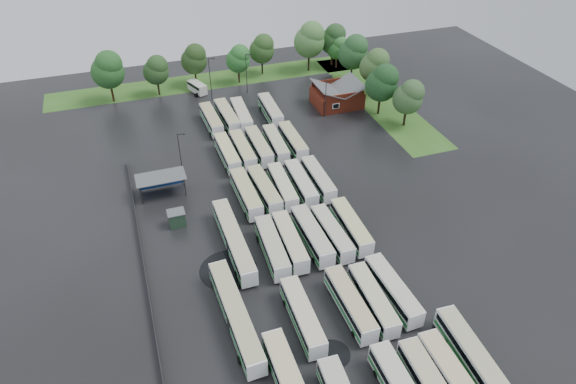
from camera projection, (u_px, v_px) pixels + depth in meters
name	position (u px, v px, depth m)	size (l,w,h in m)	color
ground	(302.00, 254.00, 75.54)	(160.00, 160.00, 0.00)	black
brick_building	(337.00, 97.00, 113.30)	(10.07, 8.60, 5.39)	maroon
wash_shed	(161.00, 178.00, 86.06)	(8.20, 4.20, 3.58)	#2D2D30
utility_hut	(177.00, 218.00, 80.13)	(2.70, 2.20, 2.62)	#1E3824
grass_strip_north	(218.00, 79.00, 125.45)	(80.00, 10.00, 0.01)	#33621E
grass_strip_east	(377.00, 98.00, 117.04)	(10.00, 50.00, 0.01)	#33621E
west_fence	(142.00, 249.00, 75.48)	(0.10, 50.00, 1.20)	#2D2D30
bus_r0c4	(453.00, 379.00, 56.67)	(2.67, 11.82, 3.28)	white
bus_r1c0	(303.00, 316.00, 63.94)	(2.64, 11.50, 3.19)	white
bus_r1c2	(350.00, 303.00, 65.56)	(2.54, 11.50, 3.20)	white
bus_r1c3	(373.00, 299.00, 66.15)	(2.69, 11.29, 3.13)	white
bus_r1c4	(393.00, 290.00, 67.45)	(2.84, 11.54, 3.19)	white
bus_r2c0	(272.00, 247.00, 74.09)	(3.00, 11.79, 3.25)	white
bus_r2c1	(290.00, 241.00, 75.12)	(2.85, 11.57, 3.20)	white
bus_r2c2	(312.00, 235.00, 76.14)	(2.69, 11.86, 3.29)	white
bus_r2c3	(332.00, 233.00, 76.68)	(2.67, 11.32, 3.13)	white
bus_r2c4	(351.00, 226.00, 77.90)	(2.70, 11.50, 3.18)	white
bus_r3c0	(246.00, 193.00, 84.56)	(2.70, 11.87, 3.29)	white
bus_r3c1	(264.00, 190.00, 85.51)	(2.96, 11.69, 3.23)	white
bus_r3c2	(282.00, 187.00, 86.27)	(2.81, 11.37, 3.14)	white
bus_r3c3	(301.00, 183.00, 87.00)	(2.68, 11.51, 3.19)	white
bus_r3c4	(318.00, 179.00, 88.10)	(2.48, 11.27, 3.13)	white
bus_r4c0	(227.00, 153.00, 94.84)	(2.61, 11.41, 3.16)	white
bus_r4c1	(243.00, 150.00, 95.71)	(2.54, 11.39, 3.16)	white
bus_r4c2	(259.00, 146.00, 96.72)	(2.52, 11.62, 3.23)	white
bus_r4c3	(276.00, 144.00, 97.52)	(2.79, 11.30, 3.12)	white
bus_r4c4	(293.00, 141.00, 98.42)	(2.44, 11.38, 3.17)	white
bus_r5c0	(211.00, 120.00, 105.30)	(2.81, 11.41, 3.15)	white
bus_r5c1	(227.00, 116.00, 106.28)	(2.98, 12.00, 3.31)	white
bus_r5c2	(241.00, 115.00, 106.71)	(3.10, 11.97, 3.30)	white
bus_r5c4	(270.00, 110.00, 108.51)	(2.85, 11.84, 3.28)	white
artic_bus_west_b	(234.00, 240.00, 75.32)	(2.63, 17.24, 3.19)	white
artic_bus_west_c	(236.00, 315.00, 64.02)	(3.14, 17.53, 3.24)	white
artic_bus_east	(483.00, 372.00, 57.45)	(3.30, 17.43, 3.22)	white
minibus	(197.00, 87.00, 118.78)	(3.91, 5.94, 2.43)	silver
tree_north_0	(108.00, 69.00, 111.33)	(7.17, 7.17, 11.87)	#382312
tree_north_1	(156.00, 70.00, 114.98)	(5.74, 5.74, 9.51)	black
tree_north_2	(194.00, 59.00, 119.24)	(6.08, 6.08, 10.07)	black
tree_north_3	(239.00, 58.00, 120.47)	(5.70, 5.70, 9.44)	#332318
tree_north_4	(262.00, 48.00, 124.46)	(6.10, 6.10, 10.10)	black
tree_north_5	(310.00, 39.00, 125.18)	(7.54, 7.54, 12.50)	black
tree_north_6	(334.00, 39.00, 128.67)	(6.50, 6.50, 10.77)	#301E0F
tree_east_0	(409.00, 97.00, 103.02)	(6.12, 6.12, 10.14)	black
tree_east_1	(383.00, 82.00, 106.74)	(6.82, 6.82, 11.30)	black
tree_east_2	(375.00, 65.00, 114.93)	(6.55, 6.55, 10.85)	black
tree_east_3	(354.00, 52.00, 120.11)	(7.02, 7.02, 11.63)	black
tree_east_4	(338.00, 47.00, 128.15)	(5.06, 5.05, 8.36)	#382616
lamp_post_ne	(326.00, 93.00, 106.87)	(1.44, 0.28, 9.35)	#2D2D30
lamp_post_nw	(181.00, 154.00, 87.75)	(1.43, 0.28, 9.30)	#2D2D30
lamp_post_back_w	(211.00, 76.00, 112.76)	(1.54, 0.30, 10.00)	#2D2D30
lamp_post_back_e	(247.00, 71.00, 116.29)	(1.43, 0.28, 9.30)	#2D2D30
puddle_0	(332.00, 354.00, 61.42)	(4.40, 4.40, 0.01)	black
puddle_1	(426.00, 375.00, 59.21)	(4.52, 4.52, 0.01)	black
puddle_2	(228.00, 270.00, 72.86)	(8.31, 8.31, 0.01)	black
puddle_3	(328.00, 249.00, 76.45)	(4.06, 4.06, 0.01)	black
puddle_4	(448.00, 329.00, 64.44)	(3.78, 3.78, 0.01)	black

